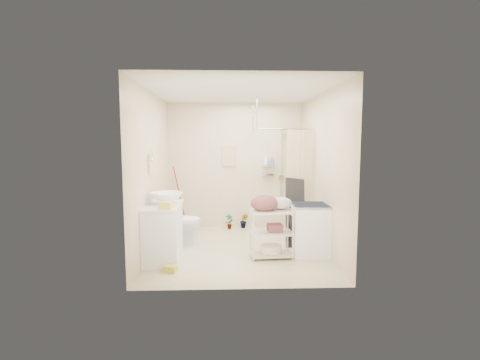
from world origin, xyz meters
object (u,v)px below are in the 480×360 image
object	(u,v)px
vanity	(163,232)
washing_machine	(310,229)
toilet	(179,222)
laundry_rack	(271,229)

from	to	relation	value
vanity	washing_machine	world-z (taller)	vanity
toilet	laundry_rack	world-z (taller)	laundry_rack
vanity	washing_machine	distance (m)	2.31
vanity	toilet	size ratio (longest dim) A/B	1.22
vanity	toilet	bearing A→B (deg)	79.80
toilet	washing_machine	world-z (taller)	washing_machine
vanity	toilet	distance (m)	0.82
washing_machine	laundry_rack	world-z (taller)	laundry_rack
toilet	washing_machine	distance (m)	2.27
washing_machine	laundry_rack	distance (m)	0.66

